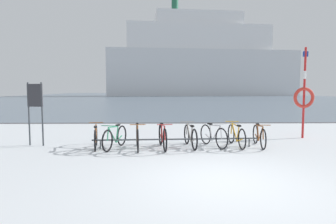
% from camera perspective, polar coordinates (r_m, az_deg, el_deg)
% --- Properties ---
extents(ground, '(80.00, 132.00, 0.08)m').
position_cam_1_polar(ground, '(59.66, 0.18, 2.79)').
color(ground, silver).
extents(bike_rack, '(5.29, 0.31, 0.31)m').
position_cam_1_polar(bike_rack, '(9.20, 1.62, -5.47)').
color(bike_rack, '#4C5156').
rests_on(bike_rack, ground).
extents(bicycle_0, '(0.49, 1.64, 0.78)m').
position_cam_1_polar(bicycle_0, '(9.45, -14.11, -4.84)').
color(bicycle_0, black).
rests_on(bicycle_0, ground).
extents(bicycle_1, '(0.61, 1.63, 0.79)m').
position_cam_1_polar(bicycle_1, '(9.23, -10.47, -4.98)').
color(bicycle_1, black).
rests_on(bicycle_1, ground).
extents(bicycle_2, '(0.46, 1.79, 0.84)m').
position_cam_1_polar(bicycle_2, '(9.07, -6.08, -4.94)').
color(bicycle_2, black).
rests_on(bicycle_2, ground).
extents(bicycle_3, '(0.46, 1.78, 0.83)m').
position_cam_1_polar(bicycle_3, '(9.09, -1.07, -4.93)').
color(bicycle_3, black).
rests_on(bicycle_3, ground).
extents(bicycle_4, '(0.46, 1.71, 0.79)m').
position_cam_1_polar(bicycle_4, '(9.34, 4.45, -4.80)').
color(bicycle_4, black).
rests_on(bicycle_4, ground).
extents(bicycle_5, '(0.70, 1.52, 0.80)m').
position_cam_1_polar(bicycle_5, '(9.50, 8.98, -4.66)').
color(bicycle_5, black).
rests_on(bicycle_5, ground).
extents(bicycle_6, '(0.46, 1.73, 0.78)m').
position_cam_1_polar(bicycle_6, '(9.70, 13.37, -4.57)').
color(bicycle_6, black).
rests_on(bicycle_6, ground).
extents(bicycle_7, '(0.46, 1.66, 0.77)m').
position_cam_1_polar(bicycle_7, '(9.87, 17.61, -4.53)').
color(bicycle_7, black).
rests_on(bicycle_7, ground).
extents(info_sign, '(0.55, 0.16, 2.10)m').
position_cam_1_polar(info_sign, '(10.42, -24.84, 1.69)').
color(info_sign, '#33383D').
rests_on(info_sign, ground).
extents(rescue_post, '(0.80, 0.12, 3.44)m').
position_cam_1_polar(rescue_post, '(12.09, 25.35, 2.94)').
color(rescue_post, red).
rests_on(rescue_post, ground).
extents(ferry_ship, '(50.72, 14.81, 27.09)m').
position_cam_1_polar(ferry_ship, '(78.42, 6.58, 9.87)').
color(ferry_ship, silver).
rests_on(ferry_ship, ground).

